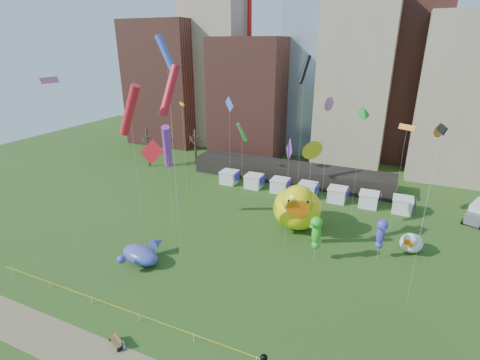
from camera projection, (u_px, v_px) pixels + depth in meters
The scene contains 31 objects.
ground at pixel (194, 341), 32.07m from camera, with size 160.00×160.00×0.00m, color #274F18.
skyline at pixel (350, 60), 75.49m from camera, with size 101.00×23.00×68.00m.
pavilion at pixel (290, 173), 68.77m from camera, with size 38.00×6.00×3.20m, color black.
vendor_tents at pixel (308, 190), 61.91m from camera, with size 33.24×2.80×2.40m.
bare_trees at pixel (170, 147), 76.73m from camera, with size 8.44×6.44×8.50m.
caution_tape at pixel (194, 336), 31.83m from camera, with size 50.00×0.06×0.90m.
big_duck at pixel (297, 206), 50.61m from camera, with size 8.76×10.23×7.26m.
small_duck at pixel (411, 242), 45.39m from camera, with size 3.37×4.04×2.90m.
seahorse_green at pixel (316, 230), 42.55m from camera, with size 1.84×2.07×5.89m.
seahorse_purple at pixel (381, 232), 43.13m from camera, with size 1.62×1.85×5.28m.
whale_inflatable at pixel (141, 254), 43.39m from camera, with size 5.74×6.87×2.35m.
park_bench at pixel (116, 341), 31.53m from camera, with size 1.80×1.20×0.88m.
box_truck at pixel (479, 212), 53.48m from camera, with size 4.42×6.58×2.63m.
toddler at pixel (123, 345), 31.16m from camera, with size 0.29×0.21×0.83m, color white.
kite_0 at pixel (169, 91), 37.35m from camera, with size 1.49×3.14×22.78m.
kite_1 at pixel (50, 83), 39.16m from camera, with size 0.63×2.08×21.37m.
kite_2 at pixel (305, 70), 45.22m from camera, with size 1.32×2.15×23.46m.
kite_3 at pixel (242, 133), 55.47m from camera, with size 1.68×1.50×13.40m.
kite_4 at pixel (312, 150), 47.22m from camera, with size 1.56×2.18×12.89m.
kite_5 at pixel (229, 106), 60.03m from camera, with size 2.20×1.49×16.56m.
kite_6 at pixel (407, 129), 46.46m from camera, with size 2.12×1.49×14.98m.
kite_7 at pixel (289, 151), 42.78m from camera, with size 1.53×2.68×14.46m.
kite_8 at pixel (152, 152), 50.83m from camera, with size 3.73×0.67×12.30m.
kite_9 at pixel (330, 105), 47.22m from camera, with size 0.68×1.85×18.23m.
kite_10 at pixel (441, 132), 30.61m from camera, with size 0.72×2.11×18.35m.
kite_11 at pixel (363, 117), 49.83m from camera, with size 1.96×0.66×16.72m.
kite_12 at pixel (182, 106), 59.78m from camera, with size 1.54×1.17×15.56m.
kite_13 at pixel (167, 56), 50.84m from camera, with size 3.40×1.05×26.00m.
kite_14 at pixel (440, 131), 44.26m from camera, with size 1.13×1.51×15.57m.
kite_15 at pixel (167, 147), 41.17m from camera, with size 2.58×3.18×16.46m.
kite_16 at pixel (130, 110), 36.47m from camera, with size 3.27×1.21×21.18m.
Camera 1 is at (13.95, -20.91, 24.91)m, focal length 27.00 mm.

